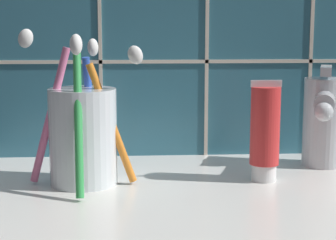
% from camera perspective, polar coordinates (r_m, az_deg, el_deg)
% --- Properties ---
extents(sink_counter, '(0.60, 0.37, 0.02)m').
position_cam_1_polar(sink_counter, '(0.65, 4.54, -7.98)').
color(sink_counter, silver).
rests_on(sink_counter, ground).
extents(tile_wall_backsplash, '(0.70, 0.02, 0.41)m').
position_cam_1_polar(tile_wall_backsplash, '(0.81, 2.85, 9.49)').
color(tile_wall_backsplash, '#336B7F').
rests_on(tile_wall_backsplash, ground).
extents(toothbrush_cup, '(0.15, 0.14, 0.19)m').
position_cam_1_polar(toothbrush_cup, '(0.67, -8.63, -1.36)').
color(toothbrush_cup, silver).
rests_on(toothbrush_cup, sink_counter).
extents(toothpaste_tube, '(0.04, 0.04, 0.12)m').
position_cam_1_polar(toothpaste_tube, '(0.69, 9.82, -1.19)').
color(toothpaste_tube, white).
rests_on(toothpaste_tube, sink_counter).
extents(sink_faucet, '(0.06, 0.11, 0.13)m').
position_cam_1_polar(sink_faucet, '(0.77, 15.56, 0.14)').
color(sink_faucet, silver).
rests_on(sink_faucet, sink_counter).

